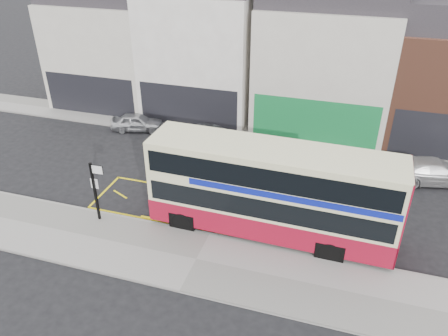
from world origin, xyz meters
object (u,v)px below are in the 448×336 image
(car_white, at_px, (434,171))
(double_decker_bus, at_px, (272,191))
(street_tree_right, at_px, (358,85))
(car_silver, at_px, (137,122))
(car_grey, at_px, (213,140))
(bus_stop_post, at_px, (95,187))
(street_tree_left, at_px, (85,61))

(car_white, bearing_deg, double_decker_bus, 118.73)
(double_decker_bus, relative_size, street_tree_right, 1.99)
(car_silver, bearing_deg, car_white, -108.56)
(car_white, bearing_deg, car_grey, 76.26)
(bus_stop_post, relative_size, street_tree_left, 0.57)
(bus_stop_post, height_order, car_silver, bus_stop_post)
(car_grey, bearing_deg, bus_stop_post, 157.68)
(double_decker_bus, distance_m, bus_stop_post, 8.60)
(car_silver, bearing_deg, car_grey, -116.95)
(car_grey, distance_m, street_tree_left, 12.64)
(car_silver, bearing_deg, street_tree_left, 49.82)
(bus_stop_post, distance_m, car_white, 18.94)
(double_decker_bus, height_order, car_grey, double_decker_bus)
(car_grey, height_order, car_white, car_grey)
(double_decker_bus, bearing_deg, car_silver, 144.13)
(car_grey, distance_m, car_white, 13.54)
(bus_stop_post, height_order, car_white, bus_stop_post)
(bus_stop_post, xyz_separation_m, street_tree_right, (11.62, 13.33, 1.89))
(car_white, xyz_separation_m, street_tree_left, (-25.13, 3.93, 3.19))
(double_decker_bus, relative_size, car_white, 2.38)
(bus_stop_post, bearing_deg, street_tree_left, 120.36)
(car_grey, relative_size, street_tree_right, 0.80)
(car_silver, xyz_separation_m, street_tree_right, (14.84, 2.86, 3.36))
(street_tree_right, bearing_deg, bus_stop_post, -131.09)
(car_grey, bearing_deg, double_decker_bus, -147.95)
(street_tree_left, xyz_separation_m, street_tree_right, (20.20, 0.30, 0.08))
(car_grey, height_order, street_tree_right, street_tree_right)
(double_decker_bus, bearing_deg, car_white, 43.66)
(street_tree_right, bearing_deg, street_tree_left, -179.15)
(bus_stop_post, relative_size, car_grey, 0.70)
(bus_stop_post, bearing_deg, double_decker_bus, 8.22)
(car_grey, relative_size, street_tree_left, 0.81)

